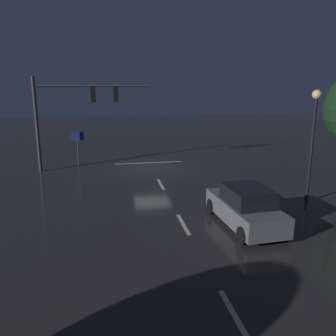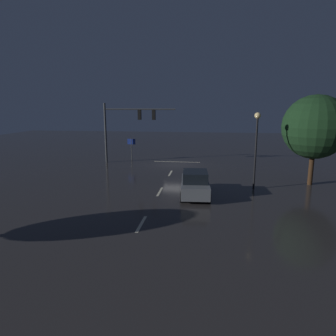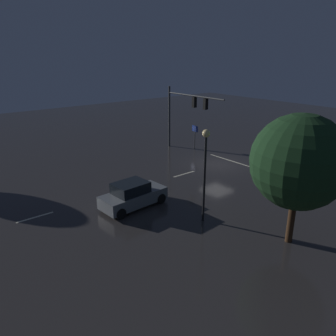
% 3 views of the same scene
% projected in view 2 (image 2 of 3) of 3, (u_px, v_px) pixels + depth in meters
% --- Properties ---
extents(ground_plane, '(80.00, 80.00, 0.00)m').
position_uv_depth(ground_plane, '(175.00, 165.00, 30.98)').
color(ground_plane, '#2D2B2B').
extents(traffic_signal_assembly, '(7.50, 0.47, 6.23)m').
position_uv_depth(traffic_signal_assembly, '(128.00, 121.00, 31.25)').
color(traffic_signal_assembly, '#383A3D').
rests_on(traffic_signal_assembly, ground_plane).
extents(lane_dash_far, '(0.16, 2.20, 0.01)m').
position_uv_depth(lane_dash_far, '(170.00, 173.00, 27.09)').
color(lane_dash_far, beige).
rests_on(lane_dash_far, ground_plane).
extents(lane_dash_mid, '(0.16, 2.20, 0.01)m').
position_uv_depth(lane_dash_mid, '(160.00, 192.00, 21.27)').
color(lane_dash_mid, beige).
rests_on(lane_dash_mid, ground_plane).
extents(lane_dash_near, '(0.16, 2.20, 0.01)m').
position_uv_depth(lane_dash_near, '(141.00, 224.00, 15.44)').
color(lane_dash_near, beige).
rests_on(lane_dash_near, ground_plane).
extents(stop_bar, '(5.00, 0.16, 0.01)m').
position_uv_depth(stop_bar, '(177.00, 162.00, 32.63)').
color(stop_bar, beige).
rests_on(stop_bar, ground_plane).
extents(car_approaching, '(2.16, 4.46, 1.70)m').
position_uv_depth(car_approaching, '(195.00, 184.00, 20.22)').
color(car_approaching, slate).
rests_on(car_approaching, ground_plane).
extents(street_lamp_left_kerb, '(0.44, 0.44, 5.49)m').
position_uv_depth(street_lamp_left_kerb, '(256.00, 137.00, 21.20)').
color(street_lamp_left_kerb, black).
rests_on(street_lamp_left_kerb, ground_plane).
extents(route_sign, '(0.90, 0.17, 2.44)m').
position_uv_depth(route_sign, '(131.00, 145.00, 33.14)').
color(route_sign, '#383A3D').
rests_on(route_sign, ground_plane).
extents(tree_left_near, '(4.74, 4.74, 6.77)m').
position_uv_depth(tree_left_near, '(315.00, 127.00, 22.34)').
color(tree_left_near, '#382314').
rests_on(tree_left_near, ground_plane).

